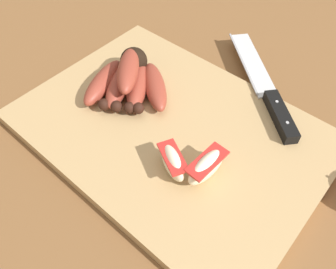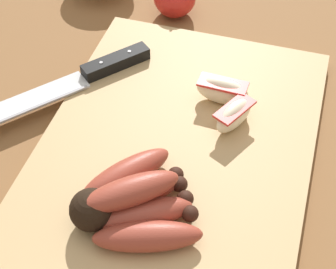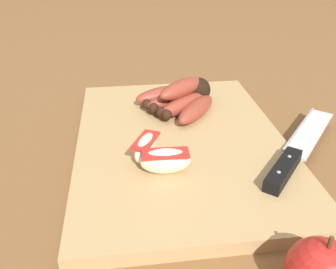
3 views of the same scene
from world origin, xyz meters
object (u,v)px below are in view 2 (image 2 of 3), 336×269
at_px(chefs_knife, 85,76).
at_px(apple_wedge_middle, 222,90).
at_px(apple_wedge_near, 234,115).
at_px(banana_bunch, 131,202).

bearing_deg(chefs_knife, apple_wedge_middle, 93.19).
bearing_deg(apple_wedge_near, chefs_knife, -97.63).
height_order(banana_bunch, chefs_knife, banana_bunch).
xyz_separation_m(banana_bunch, chefs_knife, (-0.19, -0.13, -0.01)).
bearing_deg(apple_wedge_middle, chefs_knife, -86.81).
bearing_deg(banana_bunch, apple_wedge_near, 154.07).
bearing_deg(banana_bunch, apple_wedge_middle, 164.69).
height_order(chefs_knife, apple_wedge_middle, apple_wedge_middle).
height_order(apple_wedge_near, apple_wedge_middle, apple_wedge_middle).
distance_m(chefs_knife, apple_wedge_near, 0.22).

